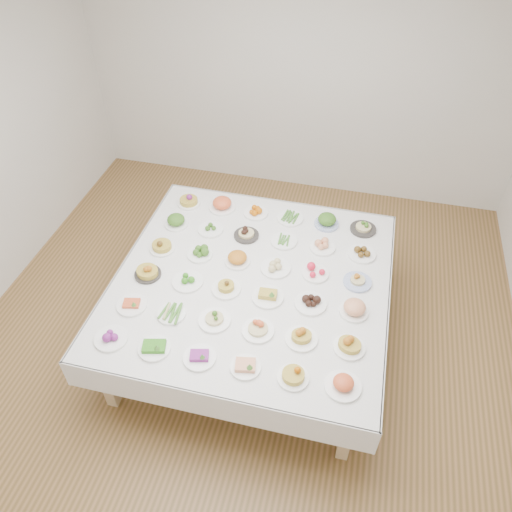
% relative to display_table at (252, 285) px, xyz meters
% --- Properties ---
extents(room_envelope, '(5.02, 5.02, 2.81)m').
position_rel_display_table_xyz_m(room_envelope, '(-0.08, 0.03, 1.15)').
color(room_envelope, olive).
rests_on(room_envelope, ground).
extents(display_table, '(2.27, 2.27, 0.75)m').
position_rel_display_table_xyz_m(display_table, '(0.00, 0.00, 0.00)').
color(display_table, white).
rests_on(display_table, ground).
extents(dish_0, '(0.24, 0.24, 0.10)m').
position_rel_display_table_xyz_m(dish_0, '(-0.86, -0.85, 0.11)').
color(dish_0, white).
rests_on(dish_0, display_table).
extents(dish_1, '(0.23, 0.23, 0.10)m').
position_rel_display_table_xyz_m(dish_1, '(-0.51, -0.86, 0.11)').
color(dish_1, white).
rests_on(dish_1, display_table).
extents(dish_2, '(0.24, 0.24, 0.09)m').
position_rel_display_table_xyz_m(dish_2, '(-0.17, -0.86, 0.10)').
color(dish_2, white).
rests_on(dish_2, display_table).
extents(dish_3, '(0.22, 0.22, 0.10)m').
position_rel_display_table_xyz_m(dish_3, '(0.17, -0.86, 0.11)').
color(dish_3, white).
rests_on(dish_3, display_table).
extents(dish_4, '(0.22, 0.22, 0.14)m').
position_rel_display_table_xyz_m(dish_4, '(0.51, -0.86, 0.13)').
color(dish_4, white).
rests_on(dish_4, display_table).
extents(dish_5, '(0.25, 0.25, 0.14)m').
position_rel_display_table_xyz_m(dish_5, '(0.85, -0.85, 0.13)').
color(dish_5, white).
rests_on(dish_5, display_table).
extents(dish_6, '(0.24, 0.24, 0.10)m').
position_rel_display_table_xyz_m(dish_6, '(-0.85, -0.51, 0.10)').
color(dish_6, white).
rests_on(dish_6, display_table).
extents(dish_7, '(0.22, 0.22, 0.06)m').
position_rel_display_table_xyz_m(dish_7, '(-0.51, -0.52, 0.09)').
color(dish_7, white).
rests_on(dish_7, display_table).
extents(dish_8, '(0.25, 0.25, 0.12)m').
position_rel_display_table_xyz_m(dish_8, '(-0.17, -0.51, 0.12)').
color(dish_8, white).
rests_on(dish_8, display_table).
extents(dish_9, '(0.24, 0.24, 0.13)m').
position_rel_display_table_xyz_m(dish_9, '(0.18, -0.52, 0.13)').
color(dish_9, white).
rests_on(dish_9, display_table).
extents(dish_10, '(0.24, 0.24, 0.14)m').
position_rel_display_table_xyz_m(dish_10, '(0.51, -0.52, 0.13)').
color(dish_10, white).
rests_on(dish_10, display_table).
extents(dish_11, '(0.24, 0.23, 0.14)m').
position_rel_display_table_xyz_m(dish_11, '(0.86, -0.52, 0.13)').
color(dish_11, white).
rests_on(dish_11, display_table).
extents(dish_12, '(0.23, 0.22, 0.14)m').
position_rel_display_table_xyz_m(dish_12, '(-0.86, -0.16, 0.13)').
color(dish_12, '#2F2C2A').
rests_on(dish_12, display_table).
extents(dish_13, '(0.25, 0.25, 0.09)m').
position_rel_display_table_xyz_m(dish_13, '(-0.50, -0.16, 0.10)').
color(dish_13, white).
rests_on(dish_13, display_table).
extents(dish_14, '(0.24, 0.24, 0.12)m').
position_rel_display_table_xyz_m(dish_14, '(-0.17, -0.17, 0.12)').
color(dish_14, white).
rests_on(dish_14, display_table).
extents(dish_15, '(0.25, 0.25, 0.12)m').
position_rel_display_table_xyz_m(dish_15, '(0.18, -0.17, 0.11)').
color(dish_15, white).
rests_on(dish_15, display_table).
extents(dish_16, '(0.25, 0.25, 0.10)m').
position_rel_display_table_xyz_m(dish_16, '(0.52, -0.16, 0.11)').
color(dish_16, white).
rests_on(dish_16, display_table).
extents(dish_17, '(0.24, 0.24, 0.15)m').
position_rel_display_table_xyz_m(dish_17, '(0.86, -0.16, 0.14)').
color(dish_17, white).
rests_on(dish_17, display_table).
extents(dish_18, '(0.22, 0.22, 0.13)m').
position_rel_display_table_xyz_m(dish_18, '(-0.86, 0.17, 0.13)').
color(dish_18, white).
rests_on(dish_18, display_table).
extents(dish_19, '(0.22, 0.22, 0.10)m').
position_rel_display_table_xyz_m(dish_19, '(-0.51, 0.17, 0.11)').
color(dish_19, white).
rests_on(dish_19, display_table).
extents(dish_20, '(0.22, 0.22, 0.13)m').
position_rel_display_table_xyz_m(dish_20, '(-0.17, 0.17, 0.12)').
color(dish_20, white).
rests_on(dish_20, display_table).
extents(dish_21, '(0.25, 0.25, 0.11)m').
position_rel_display_table_xyz_m(dish_21, '(0.17, 0.16, 0.11)').
color(dish_21, white).
rests_on(dish_21, display_table).
extents(dish_22, '(0.22, 0.22, 0.10)m').
position_rel_display_table_xyz_m(dish_22, '(0.51, 0.18, 0.11)').
color(dish_22, white).
rests_on(dish_22, display_table).
extents(dish_23, '(0.23, 0.23, 0.11)m').
position_rel_display_table_xyz_m(dish_23, '(0.86, 0.17, 0.11)').
color(dish_23, '#4C66B2').
rests_on(dish_23, display_table).
extents(dish_24, '(0.22, 0.22, 0.13)m').
position_rel_display_table_xyz_m(dish_24, '(-0.86, 0.52, 0.13)').
color(dish_24, white).
rests_on(dish_24, display_table).
extents(dish_25, '(0.23, 0.23, 0.09)m').
position_rel_display_table_xyz_m(dish_25, '(-0.52, 0.52, 0.10)').
color(dish_25, white).
rests_on(dish_25, display_table).
extents(dish_26, '(0.23, 0.23, 0.12)m').
position_rel_display_table_xyz_m(dish_26, '(-0.18, 0.52, 0.12)').
color(dish_26, '#2F2C2A').
rests_on(dish_26, display_table).
extents(dish_27, '(0.24, 0.24, 0.05)m').
position_rel_display_table_xyz_m(dish_27, '(0.17, 0.52, 0.08)').
color(dish_27, white).
rests_on(dish_27, display_table).
extents(dish_28, '(0.22, 0.22, 0.09)m').
position_rel_display_table_xyz_m(dish_28, '(0.52, 0.52, 0.10)').
color(dish_28, white).
rests_on(dish_28, display_table).
extents(dish_29, '(0.24, 0.24, 0.11)m').
position_rel_display_table_xyz_m(dish_29, '(0.86, 0.51, 0.11)').
color(dish_29, white).
rests_on(dish_29, display_table).
extents(dish_30, '(0.22, 0.22, 0.13)m').
position_rel_display_table_xyz_m(dish_30, '(-0.85, 0.85, 0.12)').
color(dish_30, white).
rests_on(dish_30, display_table).
extents(dish_31, '(0.28, 0.28, 0.16)m').
position_rel_display_table_xyz_m(dish_31, '(-0.51, 0.86, 0.14)').
color(dish_31, white).
rests_on(dish_31, display_table).
extents(dish_32, '(0.23, 0.23, 0.09)m').
position_rel_display_table_xyz_m(dish_32, '(-0.17, 0.85, 0.10)').
color(dish_32, white).
rests_on(dish_32, display_table).
extents(dish_33, '(0.24, 0.24, 0.06)m').
position_rel_display_table_xyz_m(dish_33, '(0.16, 0.86, 0.09)').
color(dish_33, white).
rests_on(dish_33, display_table).
extents(dish_34, '(0.23, 0.23, 0.14)m').
position_rel_display_table_xyz_m(dish_34, '(0.51, 0.86, 0.13)').
color(dish_34, '#4C66B2').
rests_on(dish_34, display_table).
extents(dish_35, '(0.24, 0.24, 0.11)m').
position_rel_display_table_xyz_m(dish_35, '(0.85, 0.86, 0.11)').
color(dish_35, '#2F2C2A').
rests_on(dish_35, display_table).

